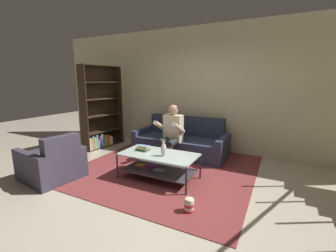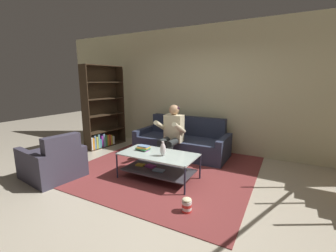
# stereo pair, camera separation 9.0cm
# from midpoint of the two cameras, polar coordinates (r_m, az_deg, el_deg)

# --- Properties ---
(ground) EXTENTS (16.80, 16.80, 0.00)m
(ground) POSITION_cam_midpoint_polar(r_m,az_deg,el_deg) (3.63, -5.07, -15.82)
(ground) COLOR #BDB19B
(back_partition) EXTENTS (8.40, 0.12, 2.90)m
(back_partition) POSITION_cam_midpoint_polar(r_m,az_deg,el_deg) (5.47, 8.57, 9.12)
(back_partition) COLOR beige
(back_partition) RESTS_ON ground
(couch) EXTENTS (2.08, 0.89, 0.84)m
(couch) POSITION_cam_midpoint_polar(r_m,az_deg,el_deg) (5.15, 2.84, -4.16)
(couch) COLOR #2E354C
(couch) RESTS_ON ground
(person_seated_center) EXTENTS (0.50, 0.58, 1.18)m
(person_seated_center) POSITION_cam_midpoint_polar(r_m,az_deg,el_deg) (4.60, 0.21, -1.42)
(person_seated_center) COLOR #262A2A
(person_seated_center) RESTS_ON ground
(coffee_table) EXTENTS (1.30, 0.67, 0.45)m
(coffee_table) POSITION_cam_midpoint_polar(r_m,az_deg,el_deg) (3.87, -3.12, -9.12)
(coffee_table) COLOR #B3C6BE
(coffee_table) RESTS_ON ground
(area_rug) EXTENTS (3.20, 3.35, 0.01)m
(area_rug) POSITION_cam_midpoint_polar(r_m,az_deg,el_deg) (4.49, -0.41, -10.18)
(area_rug) COLOR brown
(area_rug) RESTS_ON ground
(vase) EXTENTS (0.09, 0.09, 0.24)m
(vase) POSITION_cam_midpoint_polar(r_m,az_deg,el_deg) (3.68, -1.84, -5.90)
(vase) COLOR silver
(vase) RESTS_ON coffee_table
(book_stack) EXTENTS (0.24, 0.18, 0.08)m
(book_stack) POSITION_cam_midpoint_polar(r_m,az_deg,el_deg) (4.01, -6.92, -5.59)
(book_stack) COLOR #943191
(book_stack) RESTS_ON coffee_table
(bookshelf) EXTENTS (0.44, 1.13, 2.03)m
(bookshelf) POSITION_cam_midpoint_polar(r_m,az_deg,el_deg) (5.92, -17.32, 2.38)
(bookshelf) COLOR #332518
(bookshelf) RESTS_ON ground
(armchair) EXTENTS (1.00, 0.93, 0.80)m
(armchair) POSITION_cam_midpoint_polar(r_m,az_deg,el_deg) (4.39, -27.85, -8.36)
(armchair) COLOR #3B3746
(armchair) RESTS_ON ground
(popcorn_tub) EXTENTS (0.13, 0.13, 0.20)m
(popcorn_tub) POSITION_cam_midpoint_polar(r_m,az_deg,el_deg) (3.05, 4.49, -19.34)
(popcorn_tub) COLOR red
(popcorn_tub) RESTS_ON ground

